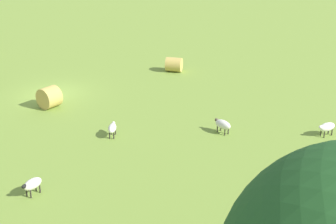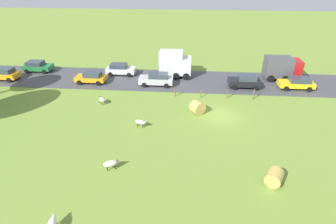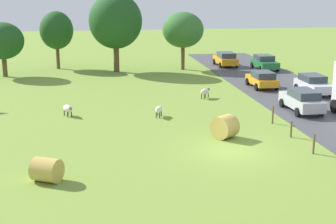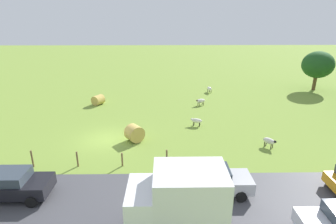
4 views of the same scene
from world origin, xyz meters
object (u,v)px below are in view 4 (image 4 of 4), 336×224
object	(u,v)px
sheep_1	(197,121)
tree_3	(318,65)
truck_0	(179,204)
sheep_2	(269,141)
hay_bale_0	(98,100)
sheep_3	(209,89)
car_1	(13,184)
car_2	(212,180)
sheep_0	(201,101)
hay_bale_1	(135,133)

from	to	relation	value
sheep_1	tree_3	bearing A→B (deg)	125.66
truck_0	sheep_2	bearing A→B (deg)	140.16
sheep_2	hay_bale_0	xyz separation A→B (m)	(-11.44, -16.32, 0.02)
sheep_3	tree_3	world-z (taller)	tree_3
sheep_3	car_1	bearing A→B (deg)	-33.50
sheep_2	sheep_3	size ratio (longest dim) A/B	0.87
car_2	sheep_0	bearing A→B (deg)	174.73
sheep_3	car_2	xyz separation A→B (m)	(22.46, -3.50, 0.37)
tree_3	car_1	bearing A→B (deg)	-51.68
hay_bale_0	truck_0	bearing A→B (deg)	22.35
tree_3	car_2	world-z (taller)	tree_3
sheep_1	truck_0	xyz separation A→B (m)	(13.92, -2.47, 1.43)
sheep_0	tree_3	xyz separation A→B (m)	(-6.86, 17.16, 3.07)
hay_bale_1	sheep_3	bearing A→B (deg)	149.99
truck_0	sheep_0	bearing A→B (deg)	169.66
sheep_1	car_2	bearing A→B (deg)	-1.79
sheep_3	car_2	world-z (taller)	car_2
sheep_3	car_1	size ratio (longest dim) A/B	0.31
sheep_0	sheep_1	xyz separation A→B (m)	(6.32, -1.22, -0.01)
sheep_3	car_1	distance (m)	27.21
hay_bale_0	car_2	distance (m)	20.35
hay_bale_0	car_2	size ratio (longest dim) A/B	0.28
sheep_0	truck_0	world-z (taller)	truck_0
sheep_2	car_2	xyz separation A→B (m)	(5.89, -5.64, 0.37)
hay_bale_1	car_2	bearing A→B (deg)	36.22
sheep_1	car_2	world-z (taller)	car_2
sheep_0	sheep_3	size ratio (longest dim) A/B	0.99
sheep_2	hay_bale_1	world-z (taller)	hay_bale_1
sheep_0	tree_3	size ratio (longest dim) A/B	0.23
car_1	car_2	bearing A→B (deg)	91.10
sheep_3	sheep_1	bearing A→B (deg)	-14.82
hay_bale_0	tree_3	distance (m)	30.22
sheep_3	truck_0	xyz separation A→B (m)	(25.91, -5.64, 1.41)
sheep_3	truck_0	world-z (taller)	truck_0
hay_bale_1	car_1	size ratio (longest dim) A/B	0.35
tree_3	car_2	distance (m)	30.28
truck_0	sheep_3	bearing A→B (deg)	167.71
hay_bale_0	truck_0	distance (m)	22.50
sheep_2	hay_bale_0	distance (m)	19.93
car_2	sheep_2	bearing A→B (deg)	136.21
sheep_0	hay_bale_0	bearing A→B (deg)	-92.46
sheep_1	sheep_3	size ratio (longest dim) A/B	0.94
hay_bale_0	tree_3	xyz separation A→B (m)	(-6.34, 29.39, 3.04)
sheep_1	sheep_2	bearing A→B (deg)	49.20
sheep_1	tree_3	size ratio (longest dim) A/B	0.22
hay_bale_1	car_2	xyz separation A→B (m)	(7.23, 5.30, 0.21)
sheep_1	sheep_3	bearing A→B (deg)	165.18
sheep_2	car_1	distance (m)	18.22
sheep_0	car_2	size ratio (longest dim) A/B	0.28
truck_0	car_2	bearing A→B (deg)	148.12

